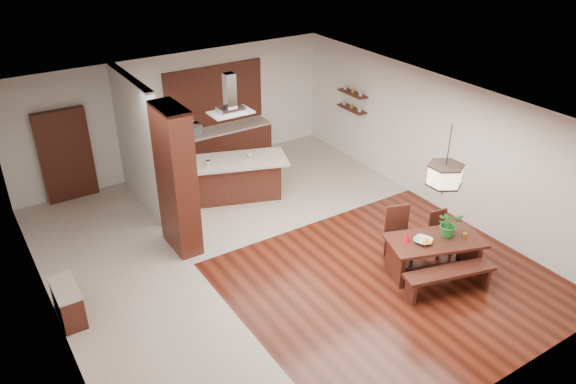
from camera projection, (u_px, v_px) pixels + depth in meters
room_shell at (274, 156)px, 9.92m from camera, size 9.00×9.04×2.92m
tile_hallway at (138, 302)px, 9.58m from camera, size 2.50×9.00×0.01m
tile_kitchen at (265, 186)px, 13.34m from camera, size 5.50×4.00×0.01m
soffit_band at (273, 112)px, 9.53m from camera, size 8.00×9.00×0.02m
partition_pier at (176, 180)px, 10.43m from camera, size 0.45×1.00×2.90m
partition_stub at (138, 143)px, 11.99m from camera, size 0.18×2.40×2.90m
hallway_console at (68, 303)px, 9.08m from camera, size 0.37×0.88×0.63m
hallway_doorway at (66, 156)px, 12.37m from camera, size 1.10×0.20×2.10m
rear_counter at (222, 146)px, 14.26m from camera, size 2.60×0.62×0.95m
kitchen_window at (214, 95)px, 13.85m from camera, size 2.60×0.08×1.50m
shelf_lower at (352, 109)px, 14.01m from camera, size 0.26×0.90×0.04m
shelf_upper at (353, 93)px, 13.82m from camera, size 0.26×0.90×0.04m
dining_table at (434, 248)px, 10.10m from camera, size 1.89×1.36×0.71m
dining_bench at (448, 281)px, 9.71m from camera, size 1.69×0.78×0.46m
dining_chair_left at (400, 236)px, 10.46m from camera, size 0.60×0.60×1.06m
dining_chair_right at (441, 234)px, 10.68m from camera, size 0.45×0.45×0.87m
pendant_lantern at (447, 161)px, 9.29m from camera, size 0.64×0.64×1.31m
foliage_plant at (449, 224)px, 10.00m from camera, size 0.55×0.52×0.50m
fruit_bowl at (423, 241)px, 9.90m from camera, size 0.40×0.40×0.08m
napkin_cone at (407, 236)px, 9.91m from camera, size 0.17×0.17×0.21m
gold_ornament at (465, 236)px, 10.03m from camera, size 0.07×0.07×0.10m
kitchen_island at (234, 178)px, 12.64m from camera, size 2.52×1.74×0.96m
range_hood at (230, 94)px, 11.71m from camera, size 0.90×0.55×0.87m
island_cup at (250, 155)px, 12.51m from camera, size 0.13×0.13×0.09m
microwave at (191, 130)px, 13.60m from camera, size 0.49×0.33×0.27m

